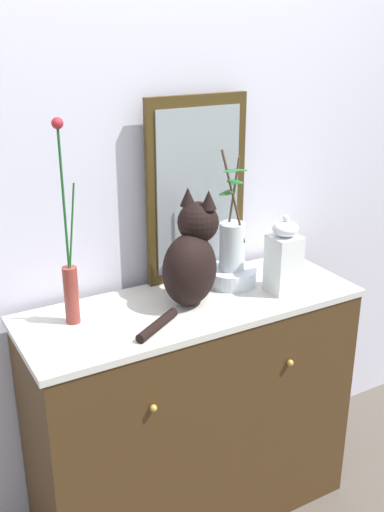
# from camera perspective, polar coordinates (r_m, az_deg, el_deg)

# --- Properties ---
(ground_plane) EXTENTS (6.00, 6.00, 0.00)m
(ground_plane) POSITION_cam_1_polar(r_m,az_deg,el_deg) (2.71, 0.00, -22.77)
(ground_plane) COLOR #564C44
(wall_back) EXTENTS (4.40, 0.08, 2.60)m
(wall_back) POSITION_cam_1_polar(r_m,az_deg,el_deg) (2.29, -3.77, 6.46)
(wall_back) COLOR silver
(wall_back) RESTS_ON ground_plane
(sideboard) EXTENTS (1.25, 0.47, 0.95)m
(sideboard) POSITION_cam_1_polar(r_m,az_deg,el_deg) (2.40, 0.00, -14.65)
(sideboard) COLOR #412B15
(sideboard) RESTS_ON ground_plane
(mirror_leaning) EXTENTS (0.41, 0.03, 0.70)m
(mirror_leaning) POSITION_cam_1_polar(r_m,az_deg,el_deg) (2.27, 0.46, 6.30)
(mirror_leaning) COLOR #3F2E12
(mirror_leaning) RESTS_ON sideboard
(cat_sitting) EXTENTS (0.43, 0.33, 0.41)m
(cat_sitting) POSITION_cam_1_polar(r_m,az_deg,el_deg) (2.10, -0.08, -0.20)
(cat_sitting) COLOR black
(cat_sitting) RESTS_ON sideboard
(vase_slim_green) EXTENTS (0.06, 0.05, 0.68)m
(vase_slim_green) POSITION_cam_1_polar(r_m,az_deg,el_deg) (1.99, -11.53, -1.92)
(vase_slim_green) COLOR brown
(vase_slim_green) RESTS_ON sideboard
(bowl_porcelain) EXTENTS (0.19, 0.19, 0.06)m
(bowl_porcelain) POSITION_cam_1_polar(r_m,az_deg,el_deg) (2.31, 3.75, -1.89)
(bowl_porcelain) COLOR silver
(bowl_porcelain) RESTS_ON sideboard
(vase_glass_clear) EXTENTS (0.17, 0.17, 0.46)m
(vase_glass_clear) POSITION_cam_1_polar(r_m,az_deg,el_deg) (2.26, 3.83, 1.34)
(vase_glass_clear) COLOR silver
(vase_glass_clear) RESTS_ON bowl_porcelain
(jar_lidded_porcelain) EXTENTS (0.11, 0.11, 0.30)m
(jar_lidded_porcelain) POSITION_cam_1_polar(r_m,az_deg,el_deg) (2.22, 8.72, -0.15)
(jar_lidded_porcelain) COLOR white
(jar_lidded_porcelain) RESTS_ON sideboard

